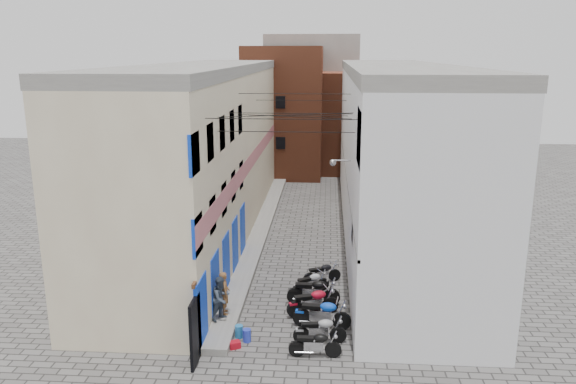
% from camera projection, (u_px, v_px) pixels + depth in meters
% --- Properties ---
extents(ground, '(90.00, 90.00, 0.00)m').
position_uv_depth(ground, '(276.00, 359.00, 18.09)').
color(ground, '#555250').
rests_on(ground, ground).
extents(plinth, '(0.90, 26.00, 0.25)m').
position_uv_depth(plinth, '(261.00, 230.00, 30.78)').
color(plinth, slate).
rests_on(plinth, ground).
extents(building_left, '(5.10, 27.00, 9.00)m').
position_uv_depth(building_left, '(206.00, 150.00, 29.87)').
color(building_left, beige).
rests_on(building_left, ground).
extents(building_right, '(5.94, 26.00, 9.00)m').
position_uv_depth(building_right, '(395.00, 153.00, 29.21)').
color(building_right, silver).
rests_on(building_right, ground).
extents(building_far_brick_left, '(6.00, 6.00, 10.00)m').
position_uv_depth(building_far_brick_left, '(284.00, 112.00, 44.09)').
color(building_far_brick_left, brown).
rests_on(building_far_brick_left, ground).
extents(building_far_brick_right, '(5.00, 6.00, 8.00)m').
position_uv_depth(building_far_brick_right, '(347.00, 122.00, 45.92)').
color(building_far_brick_right, brown).
rests_on(building_far_brick_right, ground).
extents(building_far_concrete, '(8.00, 5.00, 11.00)m').
position_uv_depth(building_far_concrete, '(312.00, 99.00, 49.63)').
color(building_far_concrete, slate).
rests_on(building_far_concrete, ground).
extents(far_shopfront, '(2.00, 0.30, 2.40)m').
position_uv_depth(far_shopfront, '(307.00, 167.00, 42.17)').
color(far_shopfront, black).
rests_on(far_shopfront, ground).
extents(overhead_wires, '(5.80, 13.02, 1.32)m').
position_uv_depth(overhead_wires, '(292.00, 112.00, 23.74)').
color(overhead_wires, black).
rests_on(overhead_wires, ground).
extents(motorcycle_a, '(1.73, 0.57, 1.00)m').
position_uv_depth(motorcycle_a, '(315.00, 343.00, 18.09)').
color(motorcycle_a, black).
rests_on(motorcycle_a, ground).
extents(motorcycle_b, '(1.87, 0.74, 1.05)m').
position_uv_depth(motorcycle_b, '(320.00, 329.00, 18.96)').
color(motorcycle_b, '#98989C').
rests_on(motorcycle_b, ground).
extents(motorcycle_c, '(2.16, 0.90, 1.22)m').
position_uv_depth(motorcycle_c, '(322.00, 312.00, 19.98)').
color(motorcycle_c, blue).
rests_on(motorcycle_c, ground).
extents(motorcycle_d, '(2.12, 1.27, 1.17)m').
position_uv_depth(motorcycle_d, '(313.00, 301.00, 20.95)').
color(motorcycle_d, '#B80D23').
rests_on(motorcycle_d, ground).
extents(motorcycle_e, '(2.09, 0.67, 1.21)m').
position_uv_depth(motorcycle_e, '(314.00, 290.00, 21.85)').
color(motorcycle_e, black).
rests_on(motorcycle_e, ground).
extents(motorcycle_f, '(1.71, 1.34, 0.98)m').
position_uv_depth(motorcycle_f, '(311.00, 282.00, 22.91)').
color(motorcycle_f, silver).
rests_on(motorcycle_f, ground).
extents(motorcycle_g, '(1.78, 1.22, 0.99)m').
position_uv_depth(motorcycle_g, '(322.00, 272.00, 23.89)').
color(motorcycle_g, black).
rests_on(motorcycle_g, ground).
extents(person_a, '(0.53, 0.67, 1.62)m').
position_uv_depth(person_a, '(224.00, 293.00, 20.50)').
color(person_a, brown).
rests_on(person_a, plinth).
extents(person_b, '(0.95, 1.00, 1.63)m').
position_uv_depth(person_b, '(221.00, 298.00, 20.04)').
color(person_b, '#394455').
rests_on(person_b, plinth).
extents(water_jug_near, '(0.33, 0.33, 0.45)m').
position_uv_depth(water_jug_near, '(247.00, 335.00, 19.12)').
color(water_jug_near, '#2639C2').
rests_on(water_jug_near, ground).
extents(water_jug_far, '(0.36, 0.36, 0.45)m').
position_uv_depth(water_jug_far, '(239.00, 331.00, 19.39)').
color(water_jug_far, '#2475B6').
rests_on(water_jug_far, ground).
extents(red_crate, '(0.45, 0.40, 0.23)m').
position_uv_depth(red_crate, '(235.00, 345.00, 18.74)').
color(red_crate, '#A90C1A').
rests_on(red_crate, ground).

